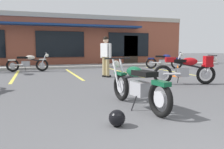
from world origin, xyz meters
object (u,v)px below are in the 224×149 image
motorcycle_foreground_classic (137,85)px  traffic_cone (178,71)px  helmet_on_pavement (117,118)px  motorcycle_black_cruiser (28,62)px  person_near_building (106,54)px  motorcycle_blue_standard (188,68)px  motorcycle_red_sportbike (164,61)px

motorcycle_foreground_classic → traffic_cone: size_ratio=3.97×
helmet_on_pavement → traffic_cone: (4.56, 5.02, 0.13)m
motorcycle_foreground_classic → motorcycle_black_cruiser: same height
motorcycle_black_cruiser → motorcycle_foreground_classic: bearing=-75.1°
person_near_building → traffic_cone: size_ratio=3.16×
motorcycle_blue_standard → traffic_cone: 2.08m
motorcycle_red_sportbike → person_near_building: (-4.34, -2.57, 0.49)m
motorcycle_blue_standard → helmet_on_pavement: 4.86m
motorcycle_black_cruiser → person_near_building: person_near_building is taller
motorcycle_foreground_classic → traffic_cone: 5.56m
motorcycle_blue_standard → person_near_building: person_near_building is taller
motorcycle_foreground_classic → motorcycle_red_sportbike: 9.10m
motorcycle_foreground_classic → person_near_building: 5.00m
motorcycle_foreground_classic → motorcycle_black_cruiser: 8.70m
motorcycle_red_sportbike → traffic_cone: size_ratio=3.63×
motorcycle_red_sportbike → motorcycle_black_cruiser: size_ratio=0.91×
motorcycle_black_cruiser → person_near_building: (3.10, -3.51, 0.49)m
motorcycle_blue_standard → traffic_cone: bearing=64.3°
motorcycle_red_sportbike → traffic_cone: (-1.43, -3.39, -0.20)m
person_near_building → traffic_cone: (2.92, -0.82, -0.69)m
person_near_building → motorcycle_blue_standard: bearing=-53.0°
motorcycle_foreground_classic → motorcycle_blue_standard: bearing=37.6°
helmet_on_pavement → traffic_cone: 6.78m
motorcycle_black_cruiser → motorcycle_blue_standard: same height
traffic_cone → helmet_on_pavement: bearing=-132.2°
motorcycle_foreground_classic → motorcycle_blue_standard: same height
motorcycle_red_sportbike → motorcycle_blue_standard: (-2.32, -5.25, 0.07)m
motorcycle_blue_standard → traffic_cone: (0.89, 1.86, -0.27)m
motorcycle_black_cruiser → person_near_building: 4.71m
motorcycle_foreground_classic → motorcycle_red_sportbike: size_ratio=1.09×
motorcycle_black_cruiser → helmet_on_pavement: (1.46, -9.35, -0.33)m
motorcycle_black_cruiser → traffic_cone: size_ratio=3.97×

